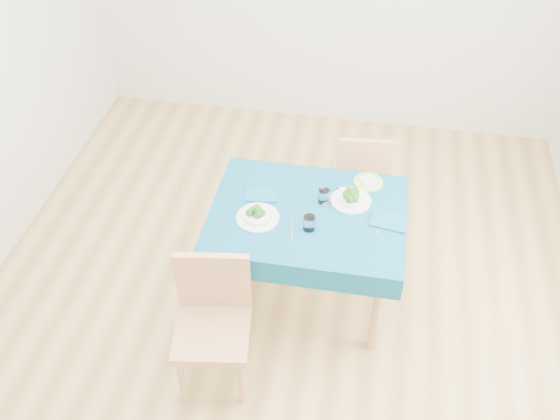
% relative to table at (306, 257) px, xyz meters
% --- Properties ---
extents(room_shell, '(4.02, 4.52, 2.73)m').
position_rel_table_xyz_m(room_shell, '(-0.15, -0.11, 0.97)').
color(room_shell, '#A68245').
rests_on(room_shell, ground).
extents(table, '(1.15, 0.87, 0.76)m').
position_rel_table_xyz_m(table, '(0.00, 0.00, 0.00)').
color(table, navy).
rests_on(table, ground).
extents(chair_near, '(0.47, 0.51, 1.03)m').
position_rel_table_xyz_m(chair_near, '(-0.42, -0.71, 0.14)').
color(chair_near, tan).
rests_on(chair_near, ground).
extents(chair_far, '(0.42, 0.45, 0.94)m').
position_rel_table_xyz_m(chair_far, '(0.27, 0.83, 0.09)').
color(chair_far, tan).
rests_on(chair_far, ground).
extents(bowl_near, '(0.25, 0.25, 0.08)m').
position_rel_table_xyz_m(bowl_near, '(-0.28, -0.10, 0.42)').
color(bowl_near, white).
rests_on(bowl_near, table).
extents(bowl_far, '(0.25, 0.25, 0.07)m').
position_rel_table_xyz_m(bowl_far, '(0.24, 0.15, 0.42)').
color(bowl_far, white).
rests_on(bowl_far, table).
extents(fork_near, '(0.04, 0.20, 0.00)m').
position_rel_table_xyz_m(fork_near, '(-0.35, -0.10, 0.38)').
color(fork_near, silver).
rests_on(fork_near, table).
extents(knife_near, '(0.04, 0.19, 0.00)m').
position_rel_table_xyz_m(knife_near, '(-0.07, -0.17, 0.38)').
color(knife_near, silver).
rests_on(knife_near, table).
extents(fork_far, '(0.10, 0.19, 0.00)m').
position_rel_table_xyz_m(fork_far, '(0.12, 0.16, 0.38)').
color(fork_far, silver).
rests_on(fork_far, table).
extents(knife_far, '(0.07, 0.22, 0.00)m').
position_rel_table_xyz_m(knife_far, '(0.44, -0.01, 0.38)').
color(knife_far, silver).
rests_on(knife_far, table).
extents(napkin_near, '(0.21, 0.16, 0.01)m').
position_rel_table_xyz_m(napkin_near, '(-0.30, 0.10, 0.38)').
color(napkin_near, '#0D5375').
rests_on(napkin_near, table).
extents(napkin_far, '(0.23, 0.18, 0.01)m').
position_rel_table_xyz_m(napkin_far, '(0.48, 0.01, 0.39)').
color(napkin_far, '#0D5375').
rests_on(napkin_far, table).
extents(tumbler_center, '(0.07, 0.07, 0.09)m').
position_rel_table_xyz_m(tumbler_center, '(0.08, 0.11, 0.42)').
color(tumbler_center, white).
rests_on(tumbler_center, table).
extents(tumbler_side, '(0.07, 0.07, 0.09)m').
position_rel_table_xyz_m(tumbler_side, '(0.03, -0.13, 0.42)').
color(tumbler_side, white).
rests_on(tumbler_side, table).
extents(side_plate, '(0.18, 0.18, 0.01)m').
position_rel_table_xyz_m(side_plate, '(0.33, 0.34, 0.38)').
color(side_plate, '#A8D166').
rests_on(side_plate, table).
extents(bread_slice, '(0.12, 0.12, 0.01)m').
position_rel_table_xyz_m(bread_slice, '(0.33, 0.34, 0.39)').
color(bread_slice, beige).
rests_on(bread_slice, side_plate).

